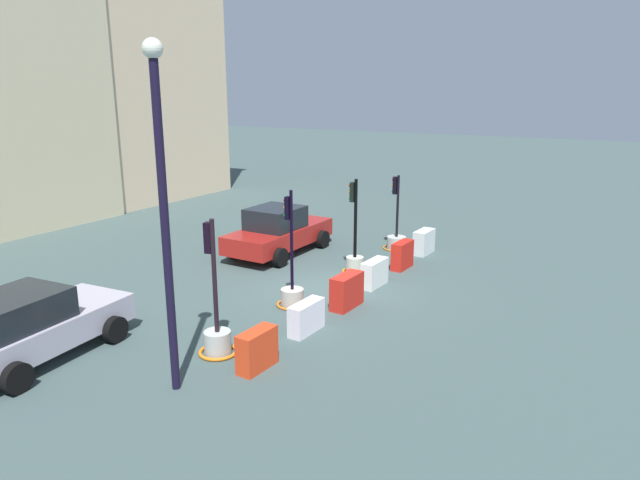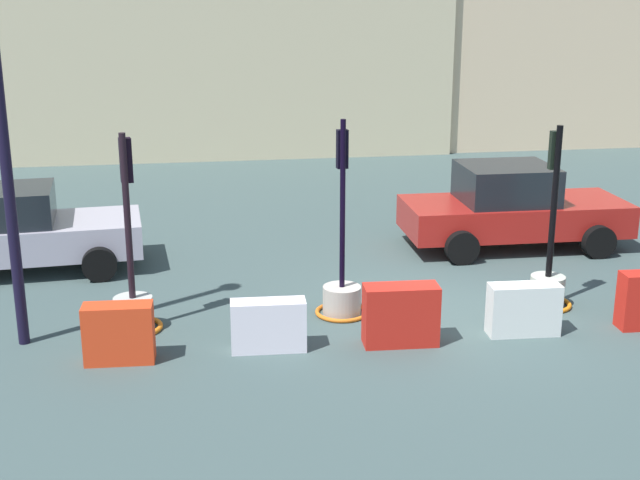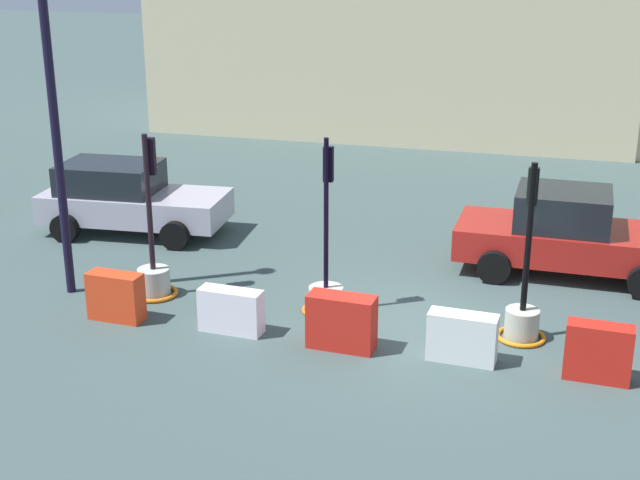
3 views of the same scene
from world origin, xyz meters
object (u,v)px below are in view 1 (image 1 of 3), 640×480
Objects in this scene: construction_barrier_2 at (347,291)px; construction_barrier_5 at (424,242)px; traffic_light_2 at (355,257)px; car_red_compact at (278,231)px; traffic_light_0 at (217,331)px; traffic_light_3 at (396,238)px; construction_barrier_4 at (402,255)px; traffic_light_1 at (292,289)px; car_silver_hatchback at (30,325)px; street_lamp_post at (163,197)px; construction_barrier_1 at (306,317)px; construction_barrier_3 at (375,273)px; construction_barrier_0 at (257,350)px.

construction_barrier_5 is (6.04, 0.03, -0.03)m from construction_barrier_2.
traffic_light_2 is 0.67× the size of car_red_compact.
traffic_light_3 is (10.10, -0.06, -0.14)m from traffic_light_0.
traffic_light_1 is at bearing 164.15° from construction_barrier_4.
car_silver_hatchback is 0.65× the size of street_lamp_post.
construction_barrier_2 is 1.13× the size of construction_barrier_4.
construction_barrier_3 reaches higher than construction_barrier_1.
construction_barrier_4 is 0.22× the size of car_red_compact.
construction_barrier_2 is at bearing -127.20° from car_red_compact.
street_lamp_post is at bearing 167.09° from construction_barrier_1.
construction_barrier_2 is at bearing -169.55° from traffic_light_3.
traffic_light_2 is 3.45m from car_red_compact.
traffic_light_2 is at bearing 52.04° from construction_barrier_3.
traffic_light_2 is 3.34m from traffic_light_3.
construction_barrier_0 is 3.82m from street_lamp_post.
car_red_compact reaches higher than construction_barrier_4.
car_red_compact is at bearing 96.84° from construction_barrier_4.
car_red_compact is (5.42, 4.47, 0.43)m from construction_barrier_1.
construction_barrier_5 is at bearing -0.40° from construction_barrier_1.
traffic_light_3 is 8.18m from construction_barrier_1.
construction_barrier_4 is at bearing -43.88° from traffic_light_2.
street_lamp_post reaches higher than car_silver_hatchback.
traffic_light_3 is 2.46× the size of construction_barrier_1.
car_silver_hatchback is at bearing 164.83° from traffic_light_3.
construction_barrier_2 is at bearing -179.73° from construction_barrier_5.
construction_barrier_3 is at bearing 179.29° from construction_barrier_5.
street_lamp_post is (-7.51, 0.83, 3.44)m from construction_barrier_3.
traffic_light_1 is 2.88m from construction_barrier_3.
traffic_light_2 is 0.46× the size of street_lamp_post.
car_silver_hatchback is (-2.25, 3.29, 0.26)m from traffic_light_0.
construction_barrier_2 is 1.08× the size of construction_barrier_5.
traffic_light_0 reaches higher than construction_barrier_3.
construction_barrier_0 is 0.15× the size of street_lamp_post.
construction_barrier_4 is at bearing -152.71° from traffic_light_3.
traffic_light_0 reaches higher than car_silver_hatchback.
car_red_compact is (1.51, 4.48, 0.41)m from construction_barrier_3.
traffic_light_1 is 2.87× the size of construction_barrier_1.
construction_barrier_0 is at bearing -179.84° from construction_barrier_5.
car_red_compact is at bearing 39.53° from construction_barrier_1.
traffic_light_1 reaches higher than traffic_light_3.
car_red_compact reaches higher than construction_barrier_3.
construction_barrier_0 is 0.99× the size of construction_barrier_4.
traffic_light_1 is 0.71× the size of car_red_compact.
construction_barrier_5 is at bearing -60.30° from car_red_compact.
construction_barrier_2 is 1.02× the size of construction_barrier_3.
traffic_light_0 is 0.47× the size of street_lamp_post.
construction_barrier_3 is 2.05m from construction_barrier_4.
construction_barrier_2 is 6.04m from construction_barrier_5.
construction_barrier_2 is 7.65m from car_silver_hatchback.
car_red_compact is at bearing 79.09° from traffic_light_2.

